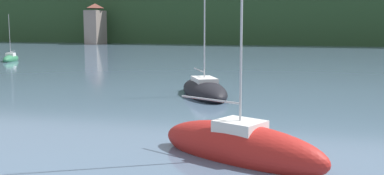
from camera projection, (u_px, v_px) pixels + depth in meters
The scene contains 5 objects.
wooded_hillside at pixel (255, 12), 145.56m from camera, with size 352.00×71.51×46.41m.
shore_building_west at pixel (95, 24), 110.79m from camera, with size 3.39×5.58×9.56m.
sailboat_mid_0 at pixel (204, 90), 31.04m from camera, with size 5.65×7.46×8.03m.
sailboat_far_4 at pixel (11, 59), 60.20m from camera, with size 2.71×4.56×6.32m.
sailboat_near_5 at pixel (240, 147), 16.51m from camera, with size 6.93×4.38×10.54m.
Camera 1 is at (7.85, 21.43, 4.74)m, focal length 43.77 mm.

